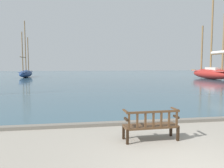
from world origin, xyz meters
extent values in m
cube|color=#385666|center=(0.00, 44.00, 0.04)|extent=(100.00, 80.00, 0.08)
cube|color=slate|center=(0.00, 3.85, 0.06)|extent=(40.00, 0.30, 0.12)
cube|color=black|center=(-1.03, 2.30, 0.21)|extent=(0.07, 0.07, 0.42)
cube|color=black|center=(0.50, 2.35, 0.21)|extent=(0.07, 0.07, 0.42)
cube|color=black|center=(-1.02, 1.85, 0.21)|extent=(0.07, 0.07, 0.42)
cube|color=black|center=(0.51, 1.90, 0.21)|extent=(0.07, 0.07, 0.42)
cube|color=#4C331E|center=(-0.26, 2.10, 0.42)|extent=(1.62, 0.57, 0.06)
cube|color=#4C331E|center=(-0.25, 1.88, 0.89)|extent=(1.60, 0.10, 0.06)
cube|color=#4C331E|center=(-0.97, 1.85, 0.66)|extent=(0.06, 0.04, 0.41)
cube|color=#4C331E|center=(-0.73, 1.86, 0.66)|extent=(0.06, 0.04, 0.41)
cube|color=#4C331E|center=(-0.49, 1.87, 0.66)|extent=(0.06, 0.04, 0.41)
cube|color=#4C331E|center=(-0.25, 1.88, 0.66)|extent=(0.06, 0.04, 0.41)
cube|color=#4C331E|center=(-0.01, 1.89, 0.66)|extent=(0.06, 0.04, 0.41)
cube|color=#4C331E|center=(0.23, 1.89, 0.66)|extent=(0.06, 0.04, 0.41)
cube|color=#4C331E|center=(0.47, 1.90, 0.66)|extent=(0.06, 0.04, 0.41)
cube|color=black|center=(-1.03, 1.98, 0.69)|extent=(0.07, 0.30, 0.06)
cube|color=#4C331E|center=(-1.03, 2.07, 0.90)|extent=(0.08, 0.47, 0.04)
cube|color=black|center=(0.51, 2.03, 0.69)|extent=(0.07, 0.30, 0.06)
cube|color=#4C331E|center=(0.51, 2.12, 0.90)|extent=(0.08, 0.47, 0.04)
ellipsoid|color=navy|center=(-11.33, 36.94, 0.72)|extent=(1.76, 6.92, 1.27)
cube|color=#516B9E|center=(-11.33, 36.94, 1.07)|extent=(1.34, 6.08, 0.08)
cylinder|color=brown|center=(-11.33, 37.11, 5.57)|extent=(0.16, 0.16, 8.94)
cylinder|color=brown|center=(-11.37, 35.29, 3.59)|extent=(0.21, 3.64, 0.13)
cylinder|color=brown|center=(-11.29, 39.00, 4.25)|extent=(0.16, 0.16, 6.28)
cylinder|color=brown|center=(-11.38, 35.04, 4.46)|extent=(0.16, 0.16, 6.71)
cylinder|color=brown|center=(-11.24, 40.99, 1.09)|extent=(0.16, 1.24, 0.13)
ellipsoid|color=maroon|center=(18.48, 27.32, 0.90)|extent=(2.75, 9.32, 1.63)
cube|color=#C6514C|center=(18.48, 27.32, 1.34)|extent=(2.07, 8.20, 0.08)
cube|color=beige|center=(18.49, 26.63, 1.65)|extent=(1.50, 2.66, 0.53)
cylinder|color=brown|center=(18.48, 27.56, 7.01)|extent=(0.27, 0.27, 11.26)
cylinder|color=brown|center=(18.50, 25.26, 3.93)|extent=(0.25, 4.60, 0.21)
cylinder|color=silver|center=(18.50, 25.26, 4.15)|extent=(0.46, 4.15, 0.43)
cylinder|color=brown|center=(18.46, 30.12, 5.09)|extent=(0.27, 0.27, 7.41)
cylinder|color=brown|center=(18.50, 24.77, 5.48)|extent=(0.27, 0.27, 8.19)
cylinder|color=brown|center=(18.45, 32.61, 1.36)|extent=(0.22, 1.27, 0.21)
camera|label=1|loc=(-2.40, -3.96, 2.21)|focal=35.00mm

